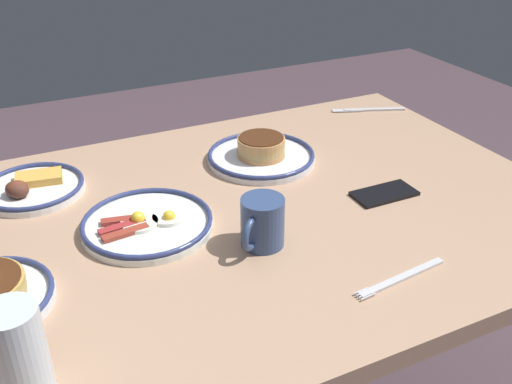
{
  "coord_description": "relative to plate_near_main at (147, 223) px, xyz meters",
  "views": [
    {
      "loc": [
        0.42,
        0.97,
        1.38
      ],
      "look_at": [
        -0.06,
        -0.01,
        0.77
      ],
      "focal_mm": 40.75,
      "sensor_mm": 36.0,
      "label": 1
    }
  ],
  "objects": [
    {
      "name": "dining_table",
      "position": [
        -0.19,
        0.02,
        -0.11
      ],
      "size": [
        1.44,
        0.96,
        0.74
      ],
      "color": "tan",
      "rests_on": "ground_plane"
    },
    {
      "name": "plate_far_companion",
      "position": [
        -0.35,
        -0.18,
        0.01
      ],
      "size": [
        0.27,
        0.27,
        0.06
      ],
      "color": "white",
      "rests_on": "dining_table"
    },
    {
      "name": "drinking_glass",
      "position": [
        0.27,
        0.34,
        0.05
      ],
      "size": [
        0.08,
        0.08,
        0.15
      ],
      "color": "silver",
      "rests_on": "dining_table"
    },
    {
      "name": "cell_phone",
      "position": [
        -0.52,
        0.1,
        -0.01
      ],
      "size": [
        0.14,
        0.07,
        0.01
      ],
      "primitive_type": "cube",
      "rotation": [
        0.0,
        0.0,
        -0.01
      ],
      "color": "black",
      "rests_on": "dining_table"
    },
    {
      "name": "coffee_mug",
      "position": [
        -0.18,
        0.15,
        0.04
      ],
      "size": [
        0.1,
        0.1,
        0.1
      ],
      "color": "#334772",
      "rests_on": "dining_table"
    },
    {
      "name": "plate_near_main",
      "position": [
        0.0,
        0.0,
        0.0
      ],
      "size": [
        0.27,
        0.27,
        0.04
      ],
      "color": "white",
      "rests_on": "dining_table"
    },
    {
      "name": "plate_center_pancakes",
      "position": [
        0.19,
        -0.26,
        0.0
      ],
      "size": [
        0.23,
        0.23,
        0.05
      ],
      "color": "white",
      "rests_on": "dining_table"
    },
    {
      "name": "butter_knife",
      "position": [
        -0.79,
        -0.35,
        -0.01
      ],
      "size": [
        0.21,
        0.1,
        0.01
      ],
      "color": "silver",
      "rests_on": "dining_table"
    },
    {
      "name": "fork_near",
      "position": [
        -0.36,
        0.36,
        -0.01
      ],
      "size": [
        0.2,
        0.04,
        0.01
      ],
      "color": "silver",
      "rests_on": "dining_table"
    }
  ]
}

